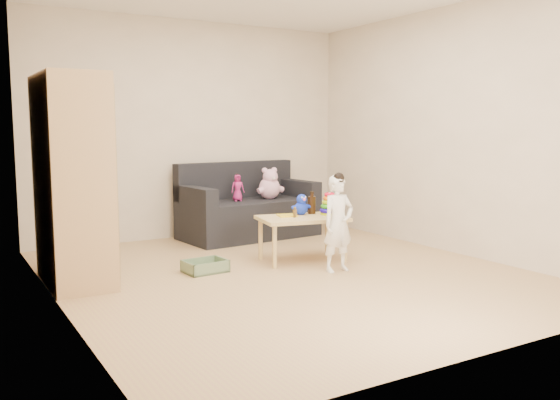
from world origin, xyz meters
TOP-DOWN VIEW (x-y plane):
  - room at (0.00, 0.00)m, footprint 4.50×4.50m
  - wardrobe at (-1.74, 0.67)m, footprint 0.49×0.98m
  - sofa at (0.53, 1.80)m, footprint 1.69×0.96m
  - play_table at (0.39, 0.39)m, footprint 0.93×0.68m
  - storage_bin at (-0.64, 0.45)m, footprint 0.40×0.31m
  - toddler at (0.44, -0.15)m, footprint 0.33×0.22m
  - pink_bear at (0.81, 1.79)m, footprint 0.30×0.26m
  - doll at (0.36, 1.78)m, footprint 0.18×0.14m
  - ring_stacker at (0.71, 0.37)m, footprint 0.20×0.20m
  - brown_bottle at (0.59, 0.52)m, footprint 0.08×0.08m
  - blue_plush at (0.46, 0.52)m, footprint 0.22×0.19m
  - wooden_figure at (0.30, 0.38)m, footprint 0.05×0.04m
  - yellow_book at (0.28, 0.50)m, footprint 0.22×0.22m

SIDE VIEW (x-z plane):
  - storage_bin at x=-0.64m, z-range 0.00..0.11m
  - play_table at x=0.39m, z-range 0.00..0.45m
  - sofa at x=0.53m, z-range 0.00..0.46m
  - toddler at x=0.44m, z-range 0.00..0.87m
  - yellow_book at x=0.28m, z-range 0.45..0.46m
  - wooden_figure at x=0.30m, z-range 0.45..0.56m
  - ring_stacker at x=0.71m, z-range 0.42..0.65m
  - brown_bottle at x=0.59m, z-range 0.43..0.66m
  - blue_plush at x=0.46m, z-range 0.45..0.66m
  - doll at x=0.36m, z-range 0.46..0.77m
  - pink_bear at x=0.81m, z-range 0.46..0.78m
  - wardrobe at x=-1.74m, z-range 0.00..1.77m
  - room at x=0.00m, z-range -0.95..3.55m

